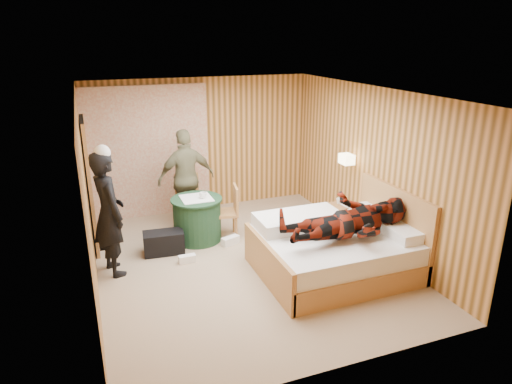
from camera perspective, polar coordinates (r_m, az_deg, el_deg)
name	(u,v)px	position (r m, az deg, el deg)	size (l,w,h in m)	color
floor	(246,262)	(6.90, -1.30, -8.74)	(4.20, 5.00, 0.01)	#A08369
ceiling	(244,92)	(6.15, -1.48, 12.34)	(4.20, 5.00, 0.01)	white
wall_back	(201,145)	(8.73, -6.87, 5.88)	(4.20, 0.02, 2.50)	tan
wall_left	(87,201)	(6.09, -20.35, -1.02)	(0.02, 5.00, 2.50)	tan
wall_right	(372,168)	(7.35, 14.26, 2.93)	(0.02, 5.00, 2.50)	tan
curtain	(148,153)	(8.50, -13.31, 4.80)	(2.20, 0.08, 2.40)	beige
doorway	(89,185)	(7.49, -20.11, 0.84)	(0.06, 0.90, 2.05)	black
wall_lamp	(347,159)	(7.61, 11.28, 4.07)	(0.26, 0.24, 0.16)	gold
bed	(336,249)	(6.63, 9.96, -7.08)	(2.12, 1.67, 1.15)	tan
nightstand	(342,219)	(7.88, 10.70, -3.38)	(0.38, 0.52, 0.50)	tan
round_table	(197,219)	(7.53, -7.36, -3.35)	(0.83, 0.83, 0.74)	#204529
chair_far	(188,196)	(8.07, -8.48, -0.55)	(0.45, 0.45, 0.93)	tan
chair_near	(230,208)	(7.55, -3.30, -1.99)	(0.47, 0.47, 0.89)	tan
duffel_bag	(164,243)	(7.24, -11.46, -6.22)	(0.61, 0.33, 0.35)	black
sneaker_left	(187,259)	(6.95, -8.61, -8.26)	(0.25, 0.10, 0.11)	white
sneaker_right	(230,241)	(7.43, -3.22, -6.09)	(0.30, 0.12, 0.13)	white
woman_standing	(109,214)	(6.59, -17.92, -2.60)	(0.65, 0.43, 1.78)	black
man_at_table	(186,178)	(8.00, -8.69, 1.70)	(1.01, 0.42, 1.72)	#716D4B
man_on_bed	(350,211)	(6.20, 11.61, -2.29)	(1.77, 0.67, 0.86)	#611609
book_lower	(344,206)	(7.75, 11.00, -1.79)	(0.17, 0.22, 0.02)	white
book_upper	(345,205)	(7.74, 11.01, -1.65)	(0.16, 0.22, 0.02)	white
cup_nightstand	(339,201)	(7.88, 10.34, -1.11)	(0.10, 0.10, 0.09)	white
cup_table	(203,195)	(7.36, -6.64, -0.40)	(0.12, 0.12, 0.10)	white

